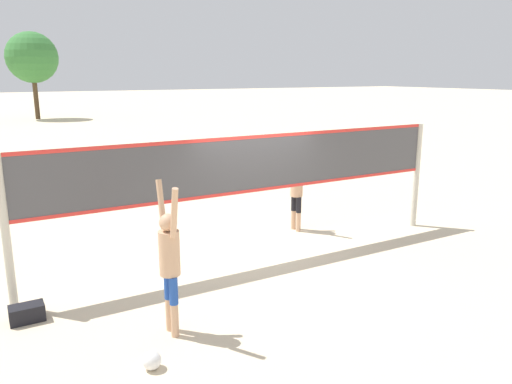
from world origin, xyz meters
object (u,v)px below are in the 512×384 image
Objects in this scene: volleyball_net at (256,173)px; volleyball at (152,360)px; player_spiker at (170,257)px; gear_bag at (27,313)px; player_blocker at (297,186)px; tree_left_cluster at (32,58)px.

volleyball is (-2.97, -2.65, -1.57)m from volleyball_net.
player_spiker reaches higher than gear_bag.
volleyball_net reaches higher than player_blocker.
tree_left_cluster is (3.18, 37.65, 4.58)m from volleyball.
player_spiker is at bearing -53.70° from player_blocker.
tree_left_cluster reaches higher than player_blocker.
volleyball_net is 3.18m from player_spiker.
player_blocker is at bearing 15.86° from gear_bag.
player_spiker is 1.33m from volleyball.
volleyball is 0.49× the size of gear_bag.
volleyball is 0.03× the size of tree_left_cluster.
volleyball_net is at bearing 41.68° from volleyball.
volleyball_net is 2.09m from player_blocker.
tree_left_cluster is at bearing 89.67° from volleyball_net.
volleyball_net is 37.39× the size of volleyball.
volleyball_net is 4.28m from volleyball.
volleyball_net is at bearing 7.93° from gear_bag.
volleyball_net is at bearing -90.33° from tree_left_cluster.
player_blocker is 6.02m from volleyball.
gear_bag is (-1.71, 1.37, -0.99)m from player_spiker.
player_spiker reaches higher than volleyball.
player_spiker is 2.40m from gear_bag.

